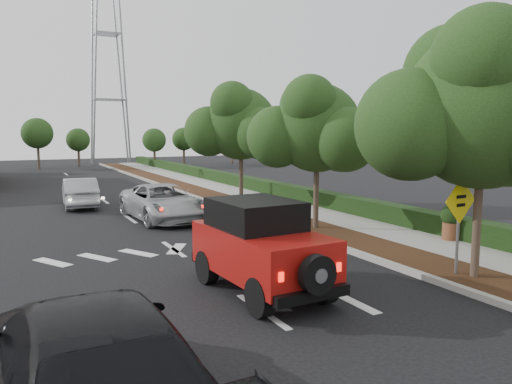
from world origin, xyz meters
TOP-DOWN VIEW (x-y plane):
  - ground at (0.00, 0.00)m, footprint 120.00×120.00m
  - curb at (4.60, 12.00)m, footprint 0.20×70.00m
  - planting_strip at (5.60, 12.00)m, footprint 1.80×70.00m
  - sidewalk at (7.50, 12.00)m, footprint 2.00×70.00m
  - hedge at (8.90, 12.00)m, footprint 0.80×70.00m
  - transmission_tower at (6.00, 48.00)m, footprint 7.00×4.00m
  - street_tree_near at (5.60, -0.50)m, footprint 3.80×3.80m
  - street_tree_mid at (5.60, 6.50)m, footprint 3.20×3.20m
  - street_tree_far at (5.60, 13.00)m, footprint 3.40×3.40m
  - red_jeep at (0.52, 1.25)m, footprint 2.03×4.18m
  - silver_suv_ahead at (1.20, 11.25)m, footprint 2.74×5.40m
  - black_suv_oncoming at (-3.74, -2.53)m, footprint 2.55×5.84m
  - silver_sedan_oncoming at (-1.39, 16.47)m, footprint 1.74×4.33m
  - speed_hump_sign at (5.40, -0.14)m, footprint 1.12×0.13m
  - terracotta_planter at (8.40, 2.75)m, footprint 0.70×0.70m

SIDE VIEW (x-z plane):
  - ground at x=0.00m, z-range 0.00..0.00m
  - transmission_tower at x=6.00m, z-range -14.00..14.00m
  - street_tree_near at x=5.60m, z-range -2.96..2.96m
  - street_tree_mid at x=5.60m, z-range -2.66..2.66m
  - street_tree_far at x=5.60m, z-range -2.81..2.81m
  - planting_strip at x=5.60m, z-range 0.00..0.12m
  - sidewalk at x=7.50m, z-range 0.00..0.12m
  - curb at x=4.60m, z-range 0.00..0.15m
  - hedge at x=8.90m, z-range 0.00..0.80m
  - silver_sedan_oncoming at x=-1.39m, z-range 0.00..1.40m
  - silver_suv_ahead at x=1.20m, z-range 0.00..1.46m
  - terracotta_planter at x=8.40m, z-range 0.21..1.44m
  - black_suv_oncoming at x=-3.74m, z-range 0.00..1.67m
  - red_jeep at x=0.52m, z-range 0.02..2.12m
  - speed_hump_sign at x=5.40m, z-range 0.46..2.85m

